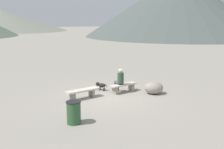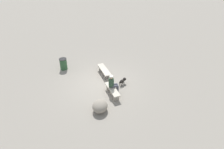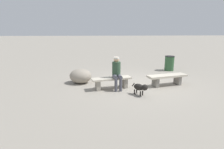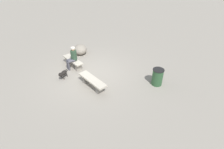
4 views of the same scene
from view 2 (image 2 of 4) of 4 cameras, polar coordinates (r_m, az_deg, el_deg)
The scene contains 7 objects.
ground at distance 12.91m, azimuth -3.06°, elevation -2.91°, with size 210.00×210.00×0.06m, color gray.
bench_left at distance 13.67m, azimuth -2.29°, elevation 1.10°, with size 1.74×0.75×0.45m.
bench_right at distance 11.82m, azimuth 0.14°, elevation -4.68°, with size 1.60×0.69×0.44m.
seated_person at distance 11.74m, azimuth 0.18°, elevation -2.49°, with size 0.35×0.61×1.24m.
dog at distance 12.70m, azimuth 3.12°, elevation -1.84°, with size 0.47×0.57×0.43m.
trash_bin at distance 14.73m, azimuth -13.93°, elevation 3.01°, with size 0.54×0.54×0.83m.
boulder at distance 10.75m, azimuth -3.50°, elevation -9.16°, with size 0.82×0.95×0.62m, color gray.
Camera 2 is at (10.42, -1.40, 7.46)m, focal length 31.49 mm.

